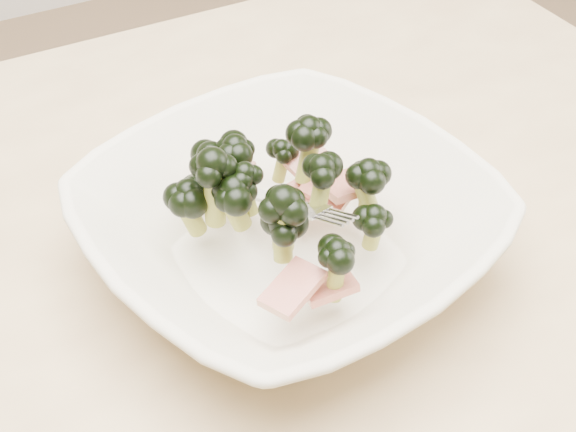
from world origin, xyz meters
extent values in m
cube|color=tan|center=(0.00, 0.00, 0.73)|extent=(1.20, 0.80, 0.04)
cylinder|color=tan|center=(0.55, 0.35, 0.35)|extent=(0.06, 0.06, 0.71)
imported|color=beige|center=(0.11, -0.03, 0.79)|extent=(0.37, 0.37, 0.08)
cylinder|color=olive|center=(0.05, 0.02, 0.80)|extent=(0.02, 0.02, 0.03)
ellipsoid|color=black|center=(0.05, 0.02, 0.82)|extent=(0.03, 0.03, 0.03)
cylinder|color=olive|center=(0.06, -0.01, 0.82)|extent=(0.02, 0.02, 0.05)
ellipsoid|color=black|center=(0.06, -0.01, 0.85)|extent=(0.04, 0.04, 0.03)
cylinder|color=olive|center=(0.17, -0.05, 0.81)|extent=(0.02, 0.02, 0.04)
ellipsoid|color=black|center=(0.17, -0.05, 0.83)|extent=(0.03, 0.03, 0.02)
cylinder|color=olive|center=(0.04, 0.01, 0.80)|extent=(0.02, 0.02, 0.04)
ellipsoid|color=black|center=(0.04, 0.01, 0.82)|extent=(0.04, 0.04, 0.03)
cylinder|color=olive|center=(0.07, -0.02, 0.82)|extent=(0.02, 0.02, 0.04)
ellipsoid|color=black|center=(0.07, -0.02, 0.84)|extent=(0.04, 0.04, 0.03)
cylinder|color=olive|center=(0.17, -0.05, 0.81)|extent=(0.03, 0.02, 0.04)
ellipsoid|color=black|center=(0.17, -0.05, 0.83)|extent=(0.04, 0.04, 0.03)
cylinder|color=olive|center=(0.11, -0.11, 0.80)|extent=(0.02, 0.01, 0.04)
ellipsoid|color=black|center=(0.11, -0.11, 0.83)|extent=(0.03, 0.03, 0.03)
cylinder|color=olive|center=(0.15, 0.00, 0.82)|extent=(0.03, 0.02, 0.05)
ellipsoid|color=black|center=(0.15, 0.00, 0.85)|extent=(0.04, 0.04, 0.03)
cylinder|color=olive|center=(0.14, 0.03, 0.79)|extent=(0.02, 0.01, 0.03)
ellipsoid|color=black|center=(0.14, 0.03, 0.81)|extent=(0.03, 0.03, 0.02)
cylinder|color=olive|center=(0.08, -0.07, 0.81)|extent=(0.02, 0.02, 0.03)
ellipsoid|color=black|center=(0.08, -0.07, 0.83)|extent=(0.04, 0.04, 0.03)
cylinder|color=olive|center=(0.13, -0.05, 0.83)|extent=(0.02, 0.02, 0.04)
ellipsoid|color=black|center=(0.13, -0.05, 0.85)|extent=(0.03, 0.03, 0.03)
cylinder|color=olive|center=(0.09, -0.07, 0.82)|extent=(0.02, 0.02, 0.04)
ellipsoid|color=black|center=(0.09, -0.07, 0.85)|extent=(0.04, 0.04, 0.03)
cylinder|color=olive|center=(0.07, 0.03, 0.80)|extent=(0.02, 0.02, 0.04)
ellipsoid|color=black|center=(0.07, 0.03, 0.83)|extent=(0.04, 0.04, 0.03)
cylinder|color=olive|center=(0.16, -0.08, 0.79)|extent=(0.02, 0.01, 0.03)
ellipsoid|color=black|center=(0.16, -0.08, 0.81)|extent=(0.03, 0.03, 0.03)
cylinder|color=olive|center=(0.08, -0.02, 0.82)|extent=(0.02, 0.02, 0.04)
ellipsoid|color=black|center=(0.08, -0.02, 0.84)|extent=(0.03, 0.03, 0.02)
cylinder|color=olive|center=(0.09, 0.02, 0.81)|extent=(0.02, 0.03, 0.04)
ellipsoid|color=black|center=(0.09, 0.02, 0.84)|extent=(0.04, 0.04, 0.03)
cube|color=maroon|center=(0.14, -0.01, 0.79)|extent=(0.05, 0.04, 0.02)
cube|color=maroon|center=(0.07, -0.11, 0.80)|extent=(0.06, 0.05, 0.01)
cube|color=maroon|center=(0.09, 0.04, 0.81)|extent=(0.05, 0.06, 0.02)
cube|color=maroon|center=(0.16, -0.03, 0.81)|extent=(0.05, 0.04, 0.01)
cube|color=maroon|center=(0.10, -0.11, 0.79)|extent=(0.04, 0.03, 0.01)
cube|color=maroon|center=(0.16, 0.02, 0.80)|extent=(0.04, 0.05, 0.02)
cube|color=maroon|center=(0.15, -0.02, 0.80)|extent=(0.04, 0.05, 0.02)
camera|label=1|loc=(-0.12, -0.45, 1.22)|focal=50.00mm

